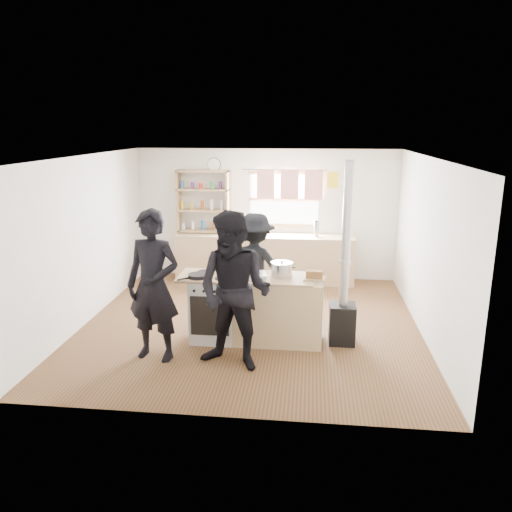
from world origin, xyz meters
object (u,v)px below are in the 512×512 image
stockpot_counter (282,269)px  person_near_left (153,286)px  roast_tray (251,275)px  person_far (255,267)px  person_near_right (235,292)px  skillet_greens (198,276)px  bread_board (314,276)px  thermos (316,229)px  cooking_island (256,309)px  flue_heater (343,299)px  stockpot_stove (222,266)px

stockpot_counter → person_near_left: person_near_left is taller
roast_tray → person_far: size_ratio=0.26×
person_near_right → skillet_greens: bearing=147.9°
bread_board → person_near_right: person_near_right is taller
skillet_greens → roast_tray: 0.72m
thermos → stockpot_counter: bearing=-100.1°
cooking_island → person_near_left: (-1.23, -0.67, 0.50)m
stockpot_counter → flue_heater: 0.93m
thermos → flue_heater: 2.78m
thermos → stockpot_stove: (-1.34, -2.56, -0.03)m
stockpot_stove → person_far: 0.78m
cooking_island → person_near_right: bearing=-101.8°
flue_heater → cooking_island: bearing=-178.0°
person_far → stockpot_stove: bearing=69.3°
bread_board → person_near_left: person_near_left is taller
person_far → bread_board: bearing=146.7°
thermos → person_far: 2.14m
bread_board → person_far: size_ratio=0.18×
stockpot_stove → person_near_right: (0.34, -1.04, -0.03)m
thermos → cooking_island: (-0.83, -2.77, -0.58)m
skillet_greens → bread_board: bearing=3.5°
roast_tray → stockpot_counter: 0.42m
skillet_greens → flue_heater: 2.00m
thermos → person_near_right: (-1.00, -3.59, -0.06)m
bread_board → skillet_greens: bearing=-176.5°
skillet_greens → person_near_right: (0.60, -0.69, 0.02)m
cooking_island → person_far: person_far is taller
cooking_island → flue_heater: flue_heater is taller
person_near_left → person_far: 1.90m
roast_tray → stockpot_stove: bearing=148.7°
stockpot_counter → person_near_right: size_ratio=0.15×
cooking_island → flue_heater: bearing=2.0°
roast_tray → cooking_island: bearing=46.3°
thermos → skillet_greens: (-1.60, -2.91, -0.08)m
stockpot_counter → person_near_left: bearing=-155.3°
stockpot_counter → skillet_greens: bearing=-170.6°
roast_tray → person_near_right: 0.77m
stockpot_stove → bread_board: stockpot_stove is taller
stockpot_counter → person_near_right: person_near_right is taller
cooking_island → stockpot_counter: (0.34, 0.05, 0.56)m
stockpot_counter → flue_heater: (0.84, -0.01, -0.39)m
skillet_greens → person_far: size_ratio=0.24×
stockpot_stove → person_near_right: 1.09m
stockpot_stove → flue_heater: size_ratio=0.09×
bread_board → flue_heater: flue_heater is taller
bread_board → roast_tray: bearing=-178.5°
roast_tray → person_near_left: (-1.17, -0.61, 0.00)m
cooking_island → bread_board: bread_board is taller
thermos → bread_board: size_ratio=0.96×
person_near_right → thermos: bearing=91.1°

